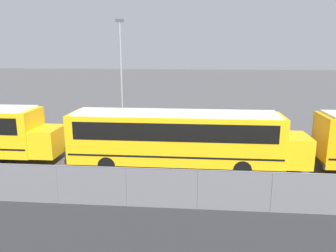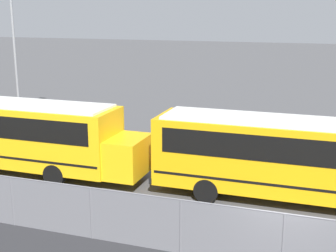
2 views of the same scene
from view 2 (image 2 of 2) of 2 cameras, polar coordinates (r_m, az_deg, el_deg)
fence at (r=13.84m, az=13.84°, el=-13.52°), size 108.14×0.07×1.77m
school_bus_2 at (r=22.59m, az=-19.51°, el=-0.42°), size 13.10×2.48×3.24m
school_bus_3 at (r=18.23m, az=17.57°, el=-3.58°), size 13.10×2.48×3.24m
light_pole at (r=31.55m, az=-18.19°, el=8.85°), size 0.60×0.24×8.81m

